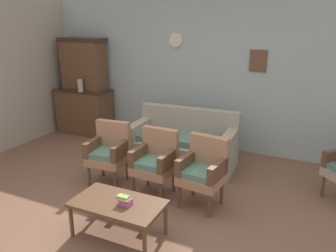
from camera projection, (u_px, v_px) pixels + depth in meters
ground_plane at (135, 212)px, 4.21m from camera, size 7.68×7.68×0.00m
wall_back_with_decor at (207, 75)px, 6.07m from camera, size 6.40×0.09×2.70m
side_cabinet at (85, 111)px, 7.03m from camera, size 1.16×0.55×0.93m
cabinet_upper_hutch at (83, 64)px, 6.80m from camera, size 0.99×0.38×1.03m
vase_on_cabinet at (80, 85)px, 6.66m from camera, size 0.11×0.11×0.25m
floral_couch at (183, 145)px, 5.54m from camera, size 1.74×0.88×0.90m
armchair_by_doorway at (109, 150)px, 4.86m from camera, size 0.56×0.54×0.90m
armchair_near_cabinet at (155, 159)px, 4.55m from camera, size 0.54×0.51×0.90m
armchair_row_middle at (203, 169)px, 4.26m from camera, size 0.57×0.55×0.90m
coffee_table at (118, 206)px, 3.66m from camera, size 1.00×0.56×0.42m
book_stack_on_table at (125, 201)px, 3.58m from camera, size 0.16×0.11×0.10m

